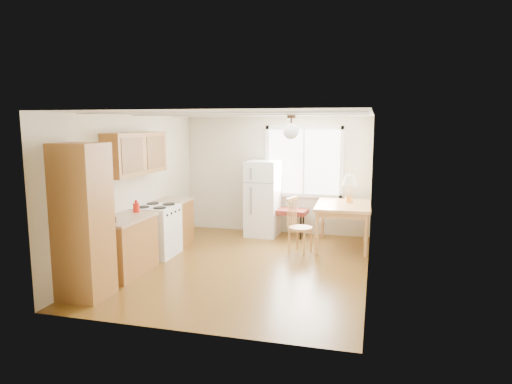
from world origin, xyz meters
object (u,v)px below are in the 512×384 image
(refrigerator, at_px, (263,198))
(bench, at_px, (277,211))
(chair, at_px, (296,221))
(dining_table, at_px, (343,209))

(refrigerator, height_order, bench, refrigerator)
(refrigerator, distance_m, chair, 1.39)
(refrigerator, bearing_deg, chair, -47.03)
(bench, distance_m, dining_table, 1.52)
(refrigerator, relative_size, bench, 1.20)
(dining_table, height_order, chair, chair)
(dining_table, bearing_deg, bench, 157.26)
(dining_table, bearing_deg, refrigerator, 161.39)
(bench, height_order, chair, chair)
(refrigerator, xyz_separation_m, dining_table, (1.70, -0.52, -0.06))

